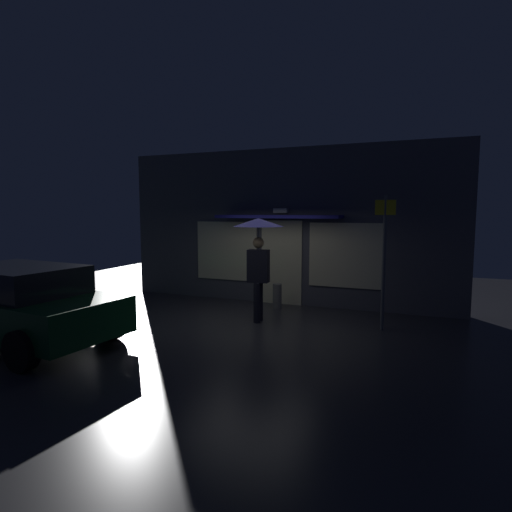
{
  "coord_description": "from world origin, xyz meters",
  "views": [
    {
      "loc": [
        3.47,
        -8.12,
        2.42
      ],
      "look_at": [
        0.05,
        0.28,
        1.46
      ],
      "focal_mm": 29.31,
      "sensor_mm": 36.0,
      "label": 1
    }
  ],
  "objects_px": {
    "parked_car": "(18,303)",
    "sidewalk_bollard": "(277,296)",
    "street_sign_post": "(384,255)",
    "person_with_umbrella": "(258,242)"
  },
  "relations": [
    {
      "from": "sidewalk_bollard",
      "to": "person_with_umbrella",
      "type": "bearing_deg",
      "value": -89.04
    },
    {
      "from": "person_with_umbrella",
      "to": "parked_car",
      "type": "bearing_deg",
      "value": 35.71
    },
    {
      "from": "parked_car",
      "to": "sidewalk_bollard",
      "type": "bearing_deg",
      "value": 56.19
    },
    {
      "from": "parked_car",
      "to": "street_sign_post",
      "type": "bearing_deg",
      "value": 34.03
    },
    {
      "from": "person_with_umbrella",
      "to": "sidewalk_bollard",
      "type": "relative_size",
      "value": 3.64
    },
    {
      "from": "person_with_umbrella",
      "to": "parked_car",
      "type": "relative_size",
      "value": 0.53
    },
    {
      "from": "street_sign_post",
      "to": "sidewalk_bollard",
      "type": "height_order",
      "value": "street_sign_post"
    },
    {
      "from": "street_sign_post",
      "to": "sidewalk_bollard",
      "type": "distance_m",
      "value": 3.06
    },
    {
      "from": "street_sign_post",
      "to": "parked_car",
      "type": "bearing_deg",
      "value": -151.34
    },
    {
      "from": "person_with_umbrella",
      "to": "parked_car",
      "type": "distance_m",
      "value": 4.8
    }
  ]
}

